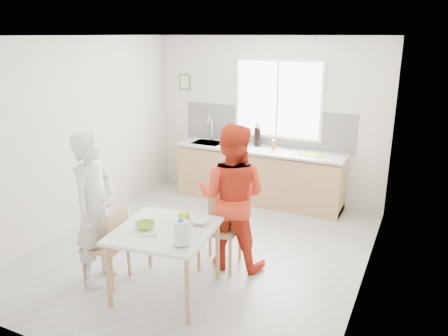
% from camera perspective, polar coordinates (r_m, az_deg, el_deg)
% --- Properties ---
extents(ground, '(4.50, 4.50, 0.00)m').
position_cam_1_polar(ground, '(5.86, -2.64, -10.57)').
color(ground, '#B7B7B2').
rests_on(ground, ground).
extents(room_shell, '(4.50, 4.50, 4.50)m').
position_cam_1_polar(room_shell, '(5.30, -2.88, 5.39)').
color(room_shell, silver).
rests_on(room_shell, ground).
extents(window, '(1.50, 0.06, 1.30)m').
position_cam_1_polar(window, '(7.23, 7.05, 8.88)').
color(window, white).
rests_on(window, room_shell).
extents(backsplash, '(3.00, 0.02, 0.65)m').
position_cam_1_polar(backsplash, '(7.39, 5.48, 5.37)').
color(backsplash, white).
rests_on(backsplash, room_shell).
extents(picture_frame, '(0.22, 0.03, 0.28)m').
position_cam_1_polar(picture_frame, '(7.94, -5.15, 11.12)').
color(picture_frame, '#4D8E40').
rests_on(picture_frame, room_shell).
extents(kitchen_counter, '(2.84, 0.64, 1.37)m').
position_cam_1_polar(kitchen_counter, '(7.34, 4.48, -1.22)').
color(kitchen_counter, tan).
rests_on(kitchen_counter, ground).
extents(dining_table, '(1.10, 1.10, 0.76)m').
position_cam_1_polar(dining_table, '(4.69, -7.73, -8.76)').
color(dining_table, white).
rests_on(dining_table, ground).
extents(chair_left, '(0.46, 0.46, 0.89)m').
position_cam_1_polar(chair_left, '(5.09, -14.65, -9.41)').
color(chair_left, tan).
rests_on(chair_left, ground).
extents(chair_far, '(0.51, 0.51, 1.00)m').
position_cam_1_polar(chair_far, '(5.32, -0.31, -6.97)').
color(chair_far, tan).
rests_on(chair_far, ground).
extents(person_white, '(0.49, 0.68, 1.74)m').
position_cam_1_polar(person_white, '(5.03, -16.49, -5.24)').
color(person_white, silver).
rests_on(person_white, ground).
extents(person_red, '(0.93, 0.77, 1.76)m').
position_cam_1_polar(person_red, '(5.15, 1.04, -3.81)').
color(person_red, red).
rests_on(person_red, ground).
extents(bowl_green, '(0.23, 0.23, 0.06)m').
position_cam_1_polar(bowl_green, '(4.69, -10.26, -7.40)').
color(bowl_green, '#8CC92E').
rests_on(bowl_green, dining_table).
extents(bowl_white, '(0.23, 0.23, 0.05)m').
position_cam_1_polar(bowl_white, '(4.74, -3.16, -6.96)').
color(bowl_white, white).
rests_on(bowl_white, dining_table).
extents(milk_jug, '(0.20, 0.15, 0.26)m').
position_cam_1_polar(milk_jug, '(4.25, -5.55, -8.35)').
color(milk_jug, white).
rests_on(milk_jug, dining_table).
extents(green_box, '(0.11, 0.11, 0.09)m').
position_cam_1_polar(green_box, '(4.83, -5.25, -6.28)').
color(green_box, '#A8D130').
rests_on(green_box, dining_table).
extents(spoon, '(0.15, 0.08, 0.01)m').
position_cam_1_polar(spoon, '(4.52, -9.93, -8.72)').
color(spoon, '#A5A5AA').
rests_on(spoon, dining_table).
extents(cutting_board, '(0.42, 0.36, 0.01)m').
position_cam_1_polar(cutting_board, '(6.92, 11.45, 1.75)').
color(cutting_board, '#A5D230').
rests_on(cutting_board, kitchen_counter).
extents(wine_bottle_a, '(0.07, 0.07, 0.32)m').
position_cam_1_polar(wine_bottle_a, '(7.33, 4.21, 4.14)').
color(wine_bottle_a, black).
rests_on(wine_bottle_a, kitchen_counter).
extents(wine_bottle_b, '(0.07, 0.07, 0.30)m').
position_cam_1_polar(wine_bottle_b, '(7.29, 4.56, 3.98)').
color(wine_bottle_b, black).
rests_on(wine_bottle_b, kitchen_counter).
extents(jar_amber, '(0.06, 0.06, 0.16)m').
position_cam_1_polar(jar_amber, '(7.10, 6.47, 2.99)').
color(jar_amber, '#9A5021').
rests_on(jar_amber, kitchen_counter).
extents(soap_bottle, '(0.11, 0.11, 0.18)m').
position_cam_1_polar(soap_bottle, '(7.63, -0.03, 4.17)').
color(soap_bottle, '#999999').
rests_on(soap_bottle, kitchen_counter).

